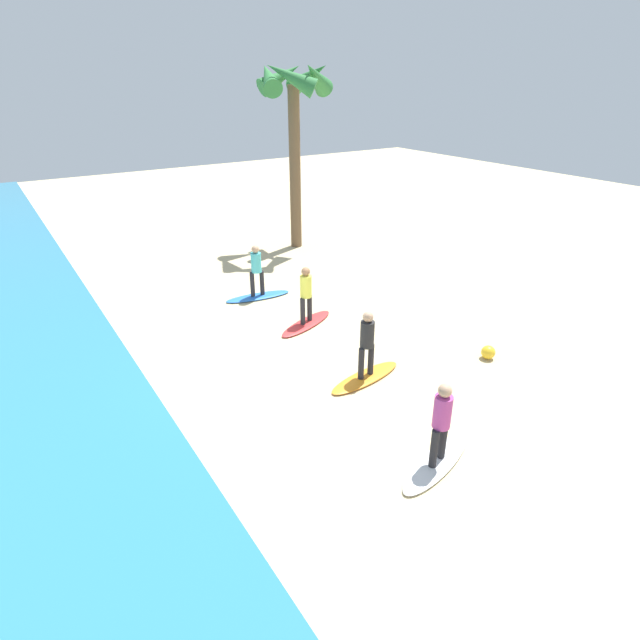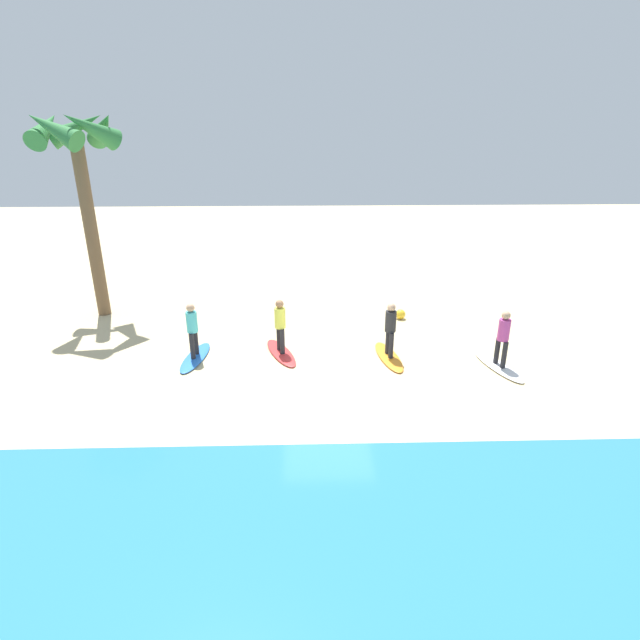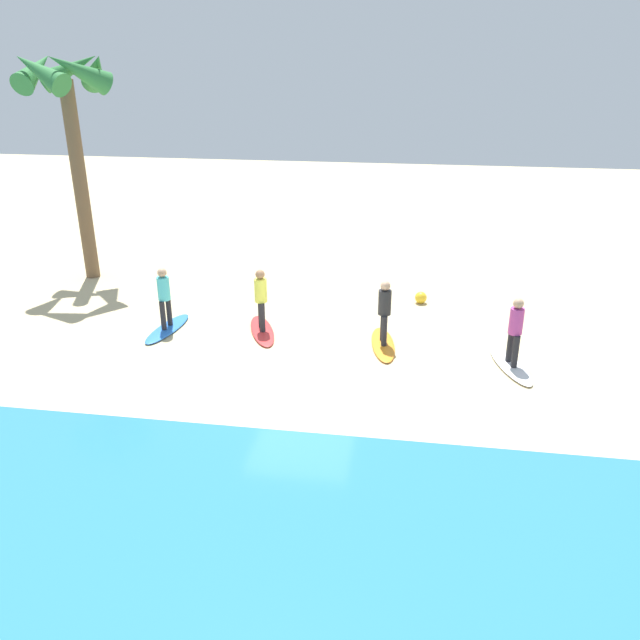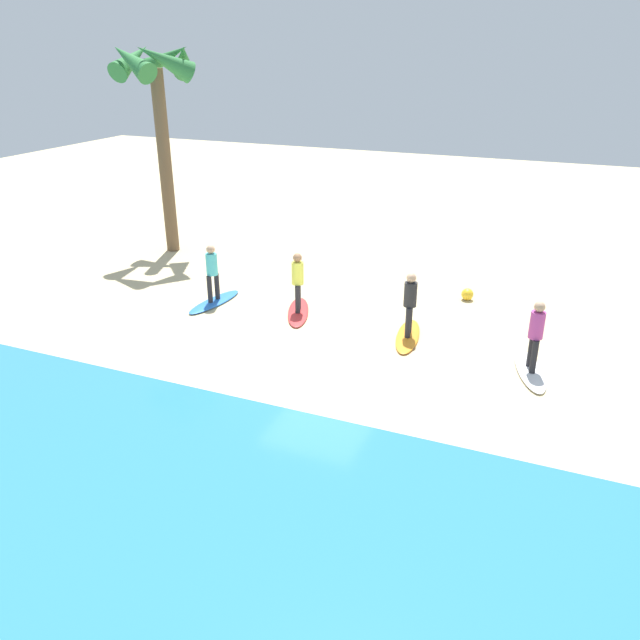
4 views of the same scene
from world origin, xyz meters
The scene contains 11 objects.
ground_plane centered at (0.00, 0.00, 0.00)m, with size 60.00×60.00×0.00m, color #CCB789.
surfboard_white centered at (-4.90, -0.57, 0.04)m, with size 2.10×0.56×0.09m, color white.
surfer_white centered at (-4.90, -0.57, 1.04)m, with size 0.32×0.45×1.64m.
surfboard_orange centered at (-1.86, -1.30, 0.04)m, with size 2.10×0.56×0.09m, color orange.
surfer_orange centered at (-1.86, -1.30, 1.04)m, with size 0.32×0.46×1.64m.
surfboard_red centered at (1.35, -1.68, 0.04)m, with size 2.10×0.56×0.09m, color red.
surfer_red centered at (1.35, -1.68, 1.04)m, with size 0.32×0.44×1.64m.
surfboard_blue centered at (3.88, -1.43, 0.04)m, with size 2.10×0.56×0.09m, color blue.
surfer_blue centered at (3.88, -1.43, 1.04)m, with size 0.32×0.46×1.64m.
palm_tree centered at (7.94, -5.30, 5.66)m, with size 2.88×3.03×7.06m.
beach_ball centered at (-2.77, -4.47, 0.17)m, with size 0.35×0.35×0.35m, color yellow.
Camera 3 is at (-2.52, 13.45, 6.86)m, focal length 36.05 mm.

